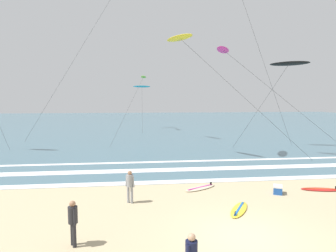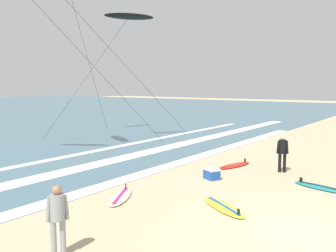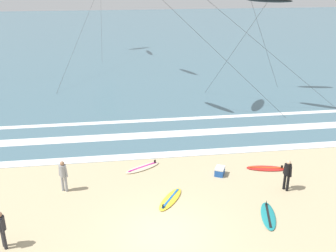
% 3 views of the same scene
% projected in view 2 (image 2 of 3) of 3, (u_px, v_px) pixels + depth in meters
% --- Properties ---
extents(ground_plane, '(160.00, 160.00, 0.00)m').
position_uv_depth(ground_plane, '(298.00, 234.00, 9.34)').
color(ground_plane, tan).
extents(wave_foam_shoreline, '(42.18, 0.78, 0.01)m').
position_uv_depth(wave_foam_shoreline, '(84.00, 192.00, 12.93)').
color(wave_foam_shoreline, white).
rests_on(wave_foam_shoreline, ocean_surface).
extents(wave_foam_mid_break, '(58.26, 1.07, 0.01)m').
position_uv_depth(wave_foam_mid_break, '(13.00, 184.00, 13.94)').
color(wave_foam_mid_break, white).
rests_on(wave_foam_mid_break, ocean_surface).
extents(wave_foam_outer_break, '(42.29, 0.55, 0.01)m').
position_uv_depth(wave_foam_outer_break, '(43.00, 161.00, 18.09)').
color(wave_foam_outer_break, white).
rests_on(wave_foam_outer_break, ocean_surface).
extents(surfer_mid_group, '(0.32, 0.50, 1.60)m').
position_uv_depth(surfer_mid_group, '(283.00, 150.00, 15.81)').
color(surfer_mid_group, black).
rests_on(surfer_mid_group, ground).
extents(surfer_right_near, '(0.49, 0.33, 1.60)m').
position_uv_depth(surfer_right_near, '(57.00, 214.00, 8.03)').
color(surfer_right_near, gray).
rests_on(surfer_right_near, ground).
extents(surfboard_near_water, '(2.13, 1.55, 0.25)m').
position_uv_depth(surfboard_near_water, '(120.00, 196.00, 12.32)').
color(surfboard_near_water, beige).
rests_on(surfboard_near_water, ground).
extents(surfboard_right_spare, '(1.64, 2.09, 0.25)m').
position_uv_depth(surfboard_right_spare, '(224.00, 207.00, 11.26)').
color(surfboard_right_spare, yellow).
rests_on(surfboard_right_spare, ground).
extents(surfboard_foreground_flat, '(1.13, 2.18, 0.25)m').
position_uv_depth(surfboard_foreground_flat, '(321.00, 187.00, 13.41)').
color(surfboard_foreground_flat, teal).
rests_on(surfboard_foreground_flat, ground).
extents(surfboard_left_pile, '(2.18, 1.02, 0.25)m').
position_uv_depth(surfboard_left_pile, '(234.00, 165.00, 17.05)').
color(surfboard_left_pile, red).
rests_on(surfboard_left_pile, ground).
extents(kite_black_low_near, '(4.40, 6.70, 8.25)m').
position_uv_depth(kite_black_low_near, '(129.00, 17.00, 23.50)').
color(kite_black_low_near, black).
rests_on(kite_black_low_near, ground).
extents(cooler_box, '(0.68, 0.75, 0.44)m').
position_uv_depth(cooler_box, '(212.00, 174.00, 14.74)').
color(cooler_box, '#1E4C9E').
rests_on(cooler_box, ground).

